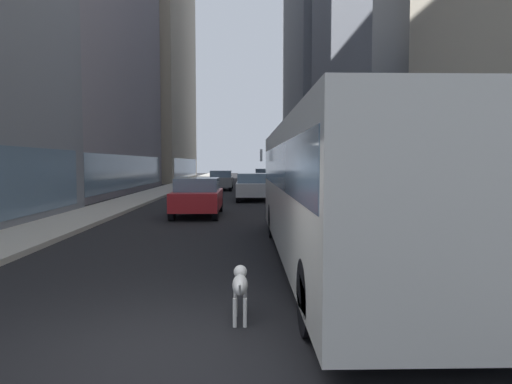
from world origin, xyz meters
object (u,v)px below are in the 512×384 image
(car_silver_sedan, at_px, (252,186))
(car_black_suv, at_px, (263,176))
(transit_bus, at_px, (335,184))
(car_red_coupe, at_px, (198,197))
(car_grey_wagon, at_px, (221,180))
(dalmatian_dog, at_px, (240,285))

(car_silver_sedan, height_order, car_black_suv, same)
(car_silver_sedan, bearing_deg, car_black_suv, 85.75)
(car_silver_sedan, xyz_separation_m, car_black_suv, (1.60, 21.53, -0.00))
(transit_bus, height_order, car_red_coupe, transit_bus)
(transit_bus, relative_size, car_red_coupe, 2.83)
(car_grey_wagon, height_order, car_black_suv, same)
(car_red_coupe, relative_size, car_grey_wagon, 0.92)
(car_silver_sedan, height_order, car_grey_wagon, same)
(car_red_coupe, bearing_deg, car_silver_sedan, 73.61)
(transit_bus, distance_m, car_silver_sedan, 17.17)
(car_red_coupe, relative_size, dalmatian_dog, 4.23)
(car_red_coupe, height_order, car_grey_wagon, same)
(car_silver_sedan, bearing_deg, car_grey_wagon, 103.41)
(car_silver_sedan, relative_size, car_grey_wagon, 1.09)
(car_red_coupe, bearing_deg, transit_bus, -65.83)
(dalmatian_dog, bearing_deg, transit_bus, 59.99)
(transit_bus, bearing_deg, car_black_suv, 90.00)
(car_grey_wagon, xyz_separation_m, car_black_suv, (4.00, 11.46, -0.00))
(car_black_suv, bearing_deg, car_grey_wagon, -109.24)
(car_grey_wagon, relative_size, dalmatian_dog, 4.58)
(car_silver_sedan, xyz_separation_m, car_grey_wagon, (-2.40, 10.07, -0.00))
(transit_bus, relative_size, car_black_suv, 2.74)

